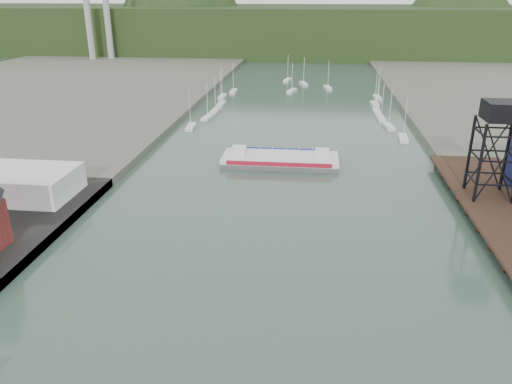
# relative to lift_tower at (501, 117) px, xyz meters

# --- Properties ---
(white_shed) EXTENTS (18.00, 12.00, 4.50)m
(white_shed) POSITION_rel_lift_tower_xyz_m (-79.00, -8.00, -11.80)
(white_shed) COLOR silver
(white_shed) RESTS_ON west_quay
(lift_tower) EXTENTS (6.50, 6.50, 16.00)m
(lift_tower) POSITION_rel_lift_tower_xyz_m (0.00, 0.00, 0.00)
(lift_tower) COLOR black
(lift_tower) RESTS_ON east_pier
(marina_sailboats) EXTENTS (57.71, 92.65, 0.90)m
(marina_sailboats) POSITION_rel_lift_tower_xyz_m (-34.92, 80.46, -15.30)
(marina_sailboats) COLOR silver
(marina_sailboats) RESTS_ON ground
(smokestacks) EXTENTS (11.20, 8.20, 60.00)m
(smokestacks) POSITION_rel_lift_tower_xyz_m (-141.00, 174.50, 14.35)
(smokestacks) COLOR gray
(smokestacks) RESTS_ON ground
(distant_hills) EXTENTS (500.00, 120.00, 80.00)m
(distant_hills) POSITION_rel_lift_tower_xyz_m (-38.98, 243.35, -5.27)
(distant_hills) COLOR black
(distant_hills) RESTS_ON ground
(chain_ferry) EXTENTS (24.59, 10.21, 3.53)m
(chain_ferry) POSITION_rel_lift_tower_xyz_m (-36.47, 18.81, -14.63)
(chain_ferry) COLOR #504F52
(chain_ferry) RESTS_ON ground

